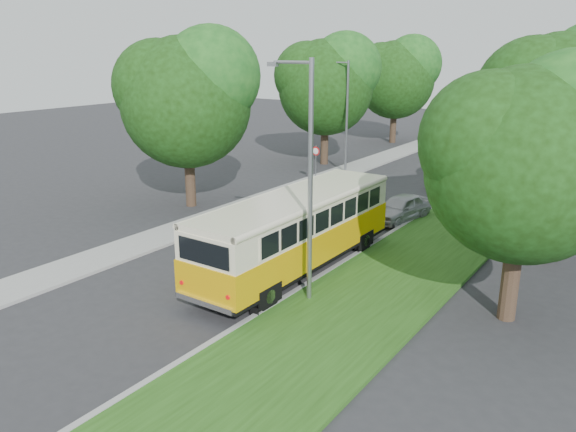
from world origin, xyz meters
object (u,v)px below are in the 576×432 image
Objects in this scene: vintage_bus at (297,233)px; lamppost_far at (346,113)px; car_silver at (400,208)px; car_white at (457,175)px; car_grey at (469,153)px; car_blue at (466,172)px; lamppost_near at (308,175)px.

lamppost_far is at bearing 113.60° from vintage_bus.
car_white is (-0.06, 8.73, 0.06)m from car_silver.
vintage_bus reaches higher than car_grey.
car_white is at bearing -112.58° from car_blue.
car_silver is at bearing -46.29° from lamppost_far.
car_blue is at bearing 106.53° from car_white.
car_blue is (0.06, 1.51, -0.07)m from car_white.
car_blue is (0.55, 18.70, -0.89)m from vintage_bus.
car_grey is at bearing 121.34° from car_white.
car_grey is at bearing 106.45° from car_silver.
car_grey reaches higher than car_white.
car_blue is (0.00, 10.24, -0.01)m from car_silver.
car_blue is at bearing 100.33° from car_silver.
car_silver is 16.48m from car_grey.
vintage_bus is at bearing -111.93° from car_blue.
car_grey reaches higher than car_blue.
lamppost_near is 1.07× the size of lamppost_far.
car_silver is at bearing 86.46° from vintage_bus.
car_white is at bearing 93.78° from lamppost_near.
lamppost_far is (-8.91, 18.50, -0.25)m from lamppost_near.
lamppost_far is at bearing 144.04° from car_silver.
lamppost_far reaches higher than car_grey.
vintage_bus is at bearing -66.60° from lamppost_far.
vintage_bus is 8.52m from car_silver.
car_silver is at bearing -85.99° from car_grey.
lamppost_near reaches higher than vintage_bus.
car_white reaches higher than car_silver.
car_blue is at bearing 93.34° from lamppost_near.
car_grey is at bearing 85.71° from car_blue.
car_blue is 0.80× the size of car_grey.
car_silver is (-1.21, 10.44, -3.72)m from lamppost_near.
car_white is (0.49, 17.19, -0.83)m from vintage_bus.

